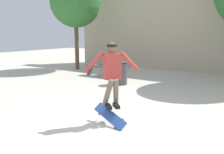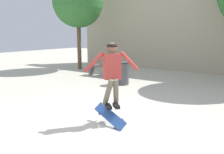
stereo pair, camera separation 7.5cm
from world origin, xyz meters
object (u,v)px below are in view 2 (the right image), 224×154
object	(u,v)px
skater	(112,70)
skateboard_flipping	(110,116)
park_bench	(106,68)
trash_bin	(123,73)
tree_left	(78,2)

from	to	relation	value
skater	skateboard_flipping	xyz separation A→B (m)	(-0.00, -0.08, -0.98)
skateboard_flipping	park_bench	bearing A→B (deg)	141.31
park_bench	skateboard_flipping	xyz separation A→B (m)	(3.20, -4.33, -0.19)
trash_bin	skateboard_flipping	bearing A→B (deg)	-63.07
tree_left	park_bench	size ratio (longest dim) A/B	2.64
tree_left	skater	size ratio (longest dim) A/B	3.58
skateboard_flipping	skater	bearing A→B (deg)	103.71
skater	skateboard_flipping	bearing A→B (deg)	-49.04
park_bench	skateboard_flipping	world-z (taller)	park_bench
park_bench	skater	bearing A→B (deg)	-54.19
skater	skateboard_flipping	world-z (taller)	skater
park_bench	skateboard_flipping	size ratio (longest dim) A/B	2.09
park_bench	skateboard_flipping	distance (m)	5.39
skateboard_flipping	trash_bin	bearing A→B (deg)	131.83
tree_left	park_bench	bearing A→B (deg)	-22.01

